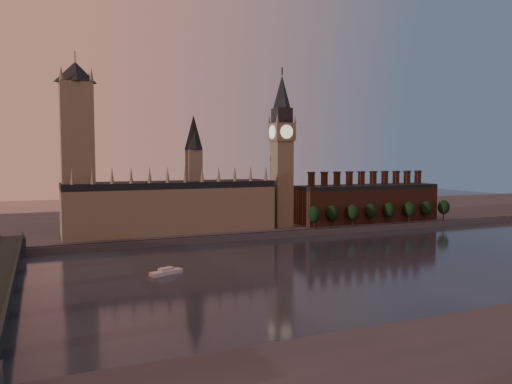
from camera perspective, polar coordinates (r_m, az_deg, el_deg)
ground at (r=243.66m, az=12.42°, el=-8.24°), size 900.00×900.00×0.00m
north_bank at (r=399.41m, az=-2.69°, el=-3.07°), size 900.00×182.00×4.00m
palace_of_westminster at (r=318.24m, az=-9.56°, el=-1.39°), size 130.00×30.30×74.00m
victoria_tower at (r=308.56m, az=-19.76°, el=5.22°), size 24.00×24.00×108.00m
big_ben at (r=337.89m, az=2.97°, el=4.95°), size 15.00×15.00×107.00m
chimney_block at (r=375.69m, az=12.56°, el=-1.19°), size 110.00×25.00×37.00m
embankment_tree_0 at (r=333.62m, az=6.67°, el=-2.52°), size 8.60×8.60×14.88m
embankment_tree_1 at (r=342.48m, az=8.70°, el=-2.37°), size 8.60×8.60×14.88m
embankment_tree_2 at (r=349.26m, az=11.01°, el=-2.28°), size 8.60×8.60×14.88m
embankment_tree_3 at (r=360.27m, az=12.99°, el=-2.11°), size 8.60×8.60×14.88m
embankment_tree_4 at (r=369.14m, az=14.94°, el=-2.00°), size 8.60×8.60×14.88m
embankment_tree_5 at (r=379.36m, az=17.12°, el=-1.88°), size 8.60×8.60×14.88m
embankment_tree_6 at (r=391.38m, az=18.87°, el=-1.74°), size 8.60×8.60×14.88m
embankment_tree_7 at (r=402.46m, az=20.65°, el=-1.63°), size 8.60×8.60×14.88m
river_boat at (r=224.63m, az=-10.25°, el=-8.96°), size 15.53×9.39×3.00m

